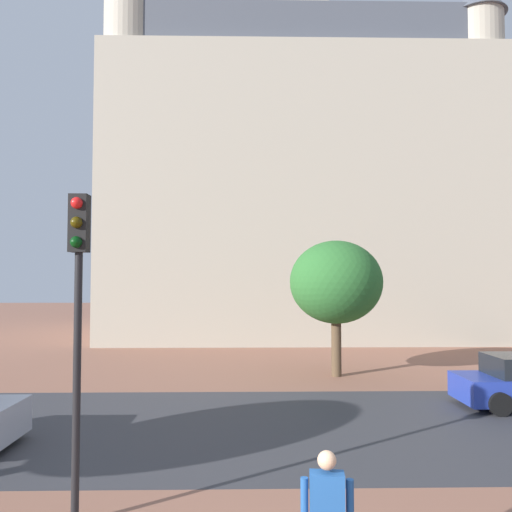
# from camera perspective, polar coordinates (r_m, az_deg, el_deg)

# --- Properties ---
(ground_plane) EXTENTS (120.00, 120.00, 0.00)m
(ground_plane) POSITION_cam_1_polar(r_m,az_deg,el_deg) (15.16, -1.09, -16.77)
(ground_plane) COLOR #93604C
(street_asphalt_strip) EXTENTS (120.00, 7.42, 0.00)m
(street_asphalt_strip) POSITION_cam_1_polar(r_m,az_deg,el_deg) (13.10, -1.09, -19.06)
(street_asphalt_strip) COLOR #38383D
(street_asphalt_strip) RESTS_ON ground_plane
(landmark_building) EXTENTS (23.61, 14.07, 33.88)m
(landmark_building) POSITION_cam_1_polar(r_m,az_deg,el_deg) (33.98, 4.63, 8.38)
(landmark_building) COLOR #B2A893
(landmark_building) RESTS_ON ground_plane
(traffic_light_pole) EXTENTS (0.28, 0.34, 5.02)m
(traffic_light_pole) POSITION_cam_1_polar(r_m,az_deg,el_deg) (8.09, -19.91, -4.08)
(traffic_light_pole) COLOR black
(traffic_light_pole) RESTS_ON ground_plane
(tree_curb_far) EXTENTS (3.52, 3.52, 5.16)m
(tree_curb_far) POSITION_cam_1_polar(r_m,az_deg,el_deg) (19.09, 9.23, -3.04)
(tree_curb_far) COLOR brown
(tree_curb_far) RESTS_ON ground_plane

